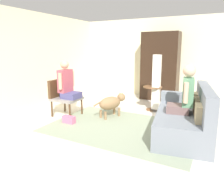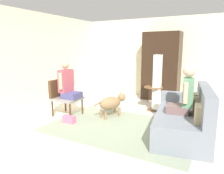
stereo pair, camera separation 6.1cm
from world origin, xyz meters
name	(u,v)px [view 1 (the left image)]	position (x,y,z in m)	size (l,w,h in m)	color
ground_plane	(116,126)	(0.00, 0.00, 0.00)	(7.35, 7.35, 0.00)	beige
back_wall	(159,58)	(0.00, 3.12, 1.28)	(5.90, 0.12, 2.56)	beige
left_wall	(32,60)	(-2.71, 0.30, 1.28)	(0.12, 6.73, 2.56)	beige
area_rug	(121,127)	(0.13, -0.03, 0.00)	(2.94, 2.00, 0.01)	gray
couch	(186,119)	(1.35, 0.17, 0.33)	(1.18, 1.82, 0.94)	slate
armchair	(63,95)	(-1.49, 0.07, 0.50)	(0.64, 0.59, 0.87)	#4C331E
person_on_couch	(185,93)	(1.31, 0.13, 0.81)	(0.50, 0.50, 0.89)	#6D5351
person_on_armchair	(67,83)	(-1.34, 0.07, 0.79)	(0.45, 0.54, 0.89)	#494779
round_end_table	(152,95)	(0.32, 1.44, 0.41)	(0.48, 0.48, 0.63)	brown
dog	(111,103)	(-0.37, 0.49, 0.34)	(0.51, 0.85, 0.56)	olive
column_lamp	(156,84)	(0.42, 1.42, 0.72)	(0.20, 0.20, 1.45)	#4C4742
armoire_cabinet	(160,66)	(0.16, 2.71, 1.04)	(1.11, 0.56, 2.09)	black
handbag	(69,120)	(-0.99, -0.33, 0.08)	(0.28, 0.12, 0.16)	#D8668C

